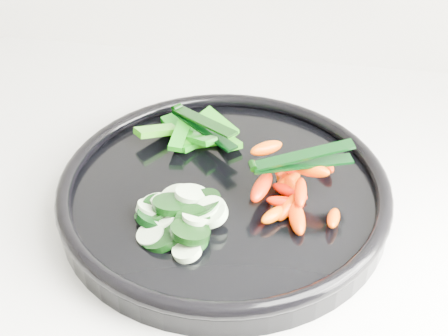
# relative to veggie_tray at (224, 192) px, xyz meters

# --- Properties ---
(veggie_tray) EXTENTS (0.38, 0.38, 0.04)m
(veggie_tray) POSITION_rel_veggie_tray_xyz_m (0.00, 0.00, 0.00)
(veggie_tray) COLOR black
(veggie_tray) RESTS_ON counter
(cucumber_pile) EXTENTS (0.11, 0.12, 0.04)m
(cucumber_pile) POSITION_rel_veggie_tray_xyz_m (-0.04, -0.06, 0.01)
(cucumber_pile) COLOR black
(cucumber_pile) RESTS_ON veggie_tray
(carrot_pile) EXTENTS (0.11, 0.15, 0.05)m
(carrot_pile) POSITION_rel_veggie_tray_xyz_m (0.07, 0.00, 0.02)
(carrot_pile) COLOR #E63E00
(carrot_pile) RESTS_ON veggie_tray
(pepper_pile) EXTENTS (0.14, 0.09, 0.04)m
(pepper_pile) POSITION_rel_veggie_tray_xyz_m (-0.05, 0.09, 0.01)
(pepper_pile) COLOR #18740B
(pepper_pile) RESTS_ON veggie_tray
(tong_carrot) EXTENTS (0.11, 0.05, 0.02)m
(tong_carrot) POSITION_rel_veggie_tray_xyz_m (0.08, 0.00, 0.05)
(tong_carrot) COLOR black
(tong_carrot) RESTS_ON carrot_pile
(tong_pepper) EXTENTS (0.10, 0.08, 0.02)m
(tong_pepper) POSITION_rel_veggie_tray_xyz_m (-0.04, 0.09, 0.03)
(tong_pepper) COLOR black
(tong_pepper) RESTS_ON pepper_pile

